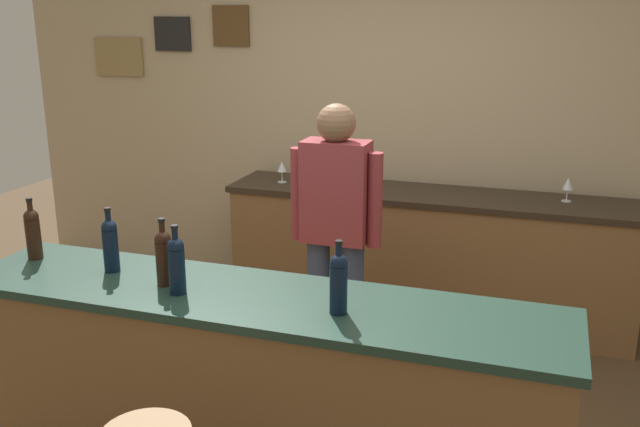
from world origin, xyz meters
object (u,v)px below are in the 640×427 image
(wine_bottle_a, at_px, (33,232))
(wine_bottle_d, at_px, (177,263))
(bartender, at_px, (336,228))
(wine_bottle_c, at_px, (164,256))
(wine_bottle_e, at_px, (338,281))
(wine_glass_b, at_px, (568,185))
(wine_glass_a, at_px, (282,167))
(wine_bottle_b, at_px, (110,243))

(wine_bottle_a, distance_m, wine_bottle_d, 0.90)
(bartender, height_order, wine_bottle_d, bartender)
(wine_bottle_c, relative_size, wine_bottle_e, 1.00)
(wine_glass_b, bearing_deg, bartender, -137.03)
(wine_bottle_d, height_order, wine_glass_b, wine_bottle_d)
(wine_bottle_a, relative_size, wine_glass_a, 1.97)
(wine_bottle_d, bearing_deg, bartender, 70.72)
(wine_bottle_b, xyz_separation_m, wine_bottle_c, (0.32, -0.07, 0.00))
(wine_bottle_c, height_order, wine_bottle_d, same)
(wine_bottle_e, relative_size, wine_glass_b, 1.97)
(wine_bottle_a, height_order, wine_glass_b, wine_bottle_a)
(wine_bottle_a, height_order, wine_bottle_e, same)
(wine_bottle_c, bearing_deg, wine_bottle_e, -3.17)
(wine_bottle_d, bearing_deg, wine_bottle_c, 145.90)
(wine_bottle_a, bearing_deg, wine_glass_b, 39.41)
(wine_bottle_a, height_order, wine_glass_a, wine_bottle_a)
(wine_bottle_c, bearing_deg, bartender, 64.44)
(wine_bottle_a, xyz_separation_m, wine_bottle_d, (0.88, -0.17, 0.00))
(wine_glass_b, bearing_deg, wine_bottle_c, -128.47)
(wine_glass_a, bearing_deg, wine_bottle_b, -92.14)
(wine_bottle_b, height_order, wine_glass_b, wine_bottle_b)
(wine_bottle_d, height_order, wine_bottle_e, same)
(bartender, distance_m, wine_bottle_a, 1.55)
(wine_bottle_b, xyz_separation_m, wine_bottle_d, (0.43, -0.14, 0.00))
(wine_bottle_d, xyz_separation_m, wine_bottle_e, (0.71, 0.03, 0.00))
(wine_bottle_e, height_order, wine_glass_a, wine_bottle_e)
(wine_bottle_b, relative_size, wine_bottle_d, 1.00)
(wine_bottle_b, xyz_separation_m, wine_bottle_e, (1.14, -0.12, 0.00))
(wine_bottle_b, relative_size, wine_bottle_c, 1.00)
(wine_bottle_d, distance_m, wine_glass_b, 2.72)
(wine_glass_b, bearing_deg, wine_bottle_e, -111.99)
(wine_bottle_d, bearing_deg, wine_bottle_a, 169.19)
(wine_bottle_d, bearing_deg, wine_glass_b, 54.17)
(wine_glass_b, bearing_deg, wine_glass_a, -177.20)
(wine_glass_a, bearing_deg, wine_glass_b, 2.80)
(bartender, relative_size, wine_bottle_c, 5.29)
(wine_bottle_b, distance_m, wine_glass_b, 2.88)
(wine_bottle_b, bearing_deg, bartender, 49.23)
(bartender, xyz_separation_m, wine_bottle_b, (-0.80, -0.93, 0.12))
(wine_bottle_e, bearing_deg, wine_bottle_d, -177.98)
(wine_bottle_b, bearing_deg, wine_bottle_a, 176.55)
(wine_bottle_a, relative_size, wine_bottle_b, 1.00)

